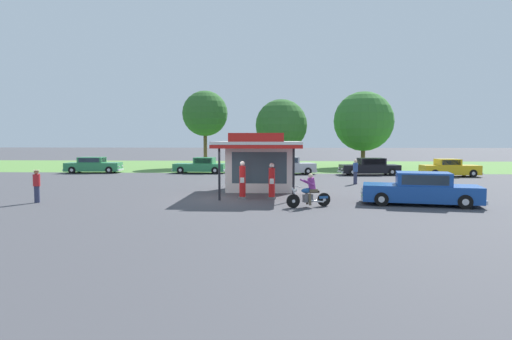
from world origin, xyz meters
name	(u,v)px	position (x,y,z in m)	size (l,w,h in m)	color
ground_plane	(227,199)	(0.00, 0.00, 0.00)	(300.00, 300.00, 0.00)	#424247
grass_verge_strip	(257,166)	(0.00, 30.00, 0.00)	(120.00, 24.00, 0.01)	#56843D
service_station_kiosk	(260,162)	(1.58, 3.66, 1.78)	(4.74, 6.95, 3.49)	silver
gas_pump_nearside	(242,181)	(0.80, 0.16, 0.92)	(0.44, 0.44, 2.01)	slate
gas_pump_offside	(272,182)	(2.37, 0.16, 0.87)	(0.44, 0.44, 1.92)	slate
motorcycle_with_rider	(310,193)	(4.19, -2.71, 0.65)	(2.10, 1.00, 1.58)	black
featured_classic_sedan	(421,190)	(9.63, -1.67, 0.73)	(5.83, 2.95, 1.58)	#19479E
parked_car_back_row_left	(370,167)	(10.81, 16.64, 0.69)	(5.50, 2.38, 1.51)	black
parked_car_back_row_far_left	(201,166)	(-4.68, 17.92, 0.66)	(5.10, 2.20, 1.49)	#2D844C
parked_car_back_row_centre_right	(93,165)	(-14.97, 17.73, 0.70)	(5.35, 2.39, 1.50)	#2D844C
parked_car_back_row_right	(449,169)	(17.27, 15.24, 0.68)	(5.01, 2.04, 1.51)	gold
parked_car_second_row_spare	(287,166)	(3.43, 16.99, 0.73)	(5.37, 2.98, 1.58)	#B7B7BC
bystander_standing_back_lot	(37,185)	(-9.35, -2.00, 0.89)	(0.36, 0.36, 1.66)	#2D3351
bystander_leaning_by_kiosk	(355,171)	(8.14, 8.24, 0.93)	(0.34, 0.34, 1.75)	#2D3351
tree_oak_left	(206,115)	(-5.67, 27.07, 6.02)	(5.18, 5.18, 8.74)	brown
tree_oak_distant_spare	(363,123)	(12.23, 28.01, 5.11)	(6.81, 6.81, 8.66)	brown
tree_oak_far_right	(281,125)	(2.90, 25.70, 4.75)	(5.69, 5.69, 7.61)	brown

